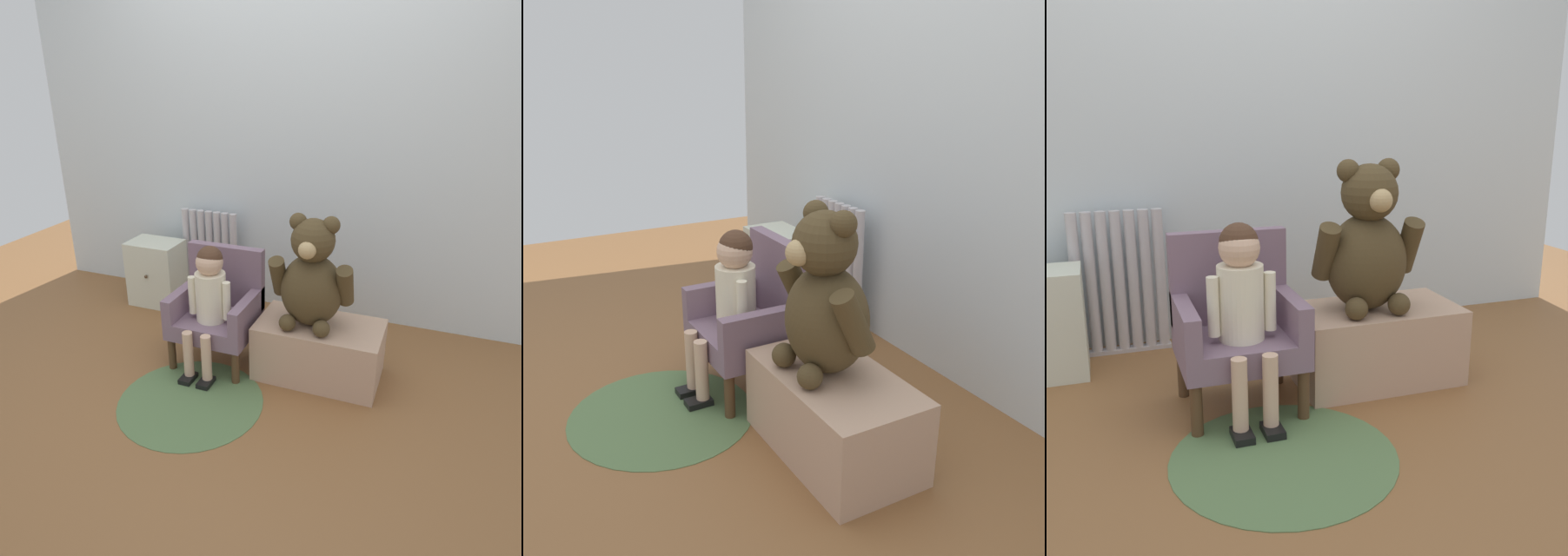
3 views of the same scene
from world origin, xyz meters
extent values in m
plane|color=brown|center=(0.00, 0.00, 0.00)|extent=(6.00, 6.00, 0.00)
cube|color=silver|center=(0.00, 1.27, 1.20)|extent=(3.80, 0.05, 2.40)
cylinder|color=#BDB6BB|center=(-0.75, 1.15, 0.35)|extent=(0.05, 0.05, 0.66)
cylinder|color=#BDB6BB|center=(-0.69, 1.15, 0.35)|extent=(0.05, 0.05, 0.66)
cylinder|color=#BDB6BB|center=(-0.63, 1.15, 0.35)|extent=(0.05, 0.05, 0.66)
cylinder|color=#BDB6BB|center=(-0.57, 1.15, 0.35)|extent=(0.05, 0.05, 0.66)
cylinder|color=#BDB6BB|center=(-0.50, 1.15, 0.35)|extent=(0.05, 0.05, 0.66)
cylinder|color=#BDB6BB|center=(-0.44, 1.15, 0.35)|extent=(0.05, 0.05, 0.66)
cylinder|color=#BDB6BB|center=(-0.38, 1.15, 0.35)|extent=(0.05, 0.05, 0.66)
cube|color=#BDB6BB|center=(-0.57, 1.15, 0.01)|extent=(0.43, 0.05, 0.02)
cube|color=slate|center=(-0.17, 0.41, 0.24)|extent=(0.46, 0.40, 0.10)
cube|color=slate|center=(-0.17, 0.58, 0.48)|extent=(0.46, 0.06, 0.37)
cube|color=slate|center=(-0.37, 0.41, 0.36)|extent=(0.06, 0.40, 0.14)
cube|color=slate|center=(0.03, 0.41, 0.36)|extent=(0.06, 0.40, 0.14)
cylinder|color=#4C331E|center=(-0.37, 0.24, 0.10)|extent=(0.04, 0.04, 0.19)
cylinder|color=#4C331E|center=(0.03, 0.24, 0.10)|extent=(0.04, 0.04, 0.19)
cylinder|color=#4C331E|center=(-0.37, 0.58, 0.10)|extent=(0.04, 0.04, 0.19)
cylinder|color=#4C331E|center=(0.03, 0.58, 0.10)|extent=(0.04, 0.04, 0.19)
cylinder|color=#ECE2C4|center=(-0.17, 0.37, 0.43)|extent=(0.17, 0.17, 0.28)
sphere|color=#D8AD8E|center=(-0.17, 0.37, 0.64)|extent=(0.15, 0.15, 0.15)
sphere|color=#472D1E|center=(-0.17, 0.38, 0.66)|extent=(0.14, 0.14, 0.14)
cylinder|color=#D8AD8E|center=(-0.23, 0.18, 0.16)|extent=(0.06, 0.06, 0.26)
cube|color=black|center=(-0.23, 0.16, 0.01)|extent=(0.07, 0.11, 0.03)
cylinder|color=#D8AD8E|center=(-0.12, 0.18, 0.16)|extent=(0.06, 0.06, 0.26)
cube|color=black|center=(-0.12, 0.16, 0.01)|extent=(0.07, 0.11, 0.03)
cylinder|color=#ECE2C4|center=(-0.28, 0.35, 0.43)|extent=(0.04, 0.04, 0.22)
cylinder|color=#ECE2C4|center=(-0.07, 0.35, 0.43)|extent=(0.04, 0.04, 0.22)
cube|color=tan|center=(0.43, 0.48, 0.16)|extent=(0.68, 0.38, 0.32)
ellipsoid|color=#46371F|center=(0.37, 0.48, 0.52)|extent=(0.33, 0.29, 0.39)
sphere|color=#46371F|center=(0.37, 0.46, 0.80)|extent=(0.23, 0.23, 0.23)
sphere|color=tan|center=(0.37, 0.36, 0.78)|extent=(0.09, 0.09, 0.09)
sphere|color=#46371F|center=(0.29, 0.48, 0.89)|extent=(0.09, 0.09, 0.09)
sphere|color=#46371F|center=(0.46, 0.48, 0.89)|extent=(0.09, 0.09, 0.09)
cylinder|color=#46371F|center=(0.19, 0.46, 0.58)|extent=(0.08, 0.17, 0.24)
cylinder|color=#46371F|center=(0.55, 0.46, 0.58)|extent=(0.08, 0.17, 0.24)
sphere|color=#46371F|center=(0.28, 0.35, 0.37)|extent=(0.09, 0.09, 0.09)
sphere|color=#46371F|center=(0.47, 0.35, 0.37)|extent=(0.09, 0.09, 0.09)
cylinder|color=#537044|center=(-0.12, 0.00, 0.00)|extent=(0.76, 0.76, 0.01)
camera|label=1|loc=(0.98, -1.84, 1.62)|focal=32.00mm
camera|label=2|loc=(2.06, -0.62, 1.40)|focal=40.00mm
camera|label=3|loc=(-0.64, -1.75, 1.11)|focal=40.00mm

